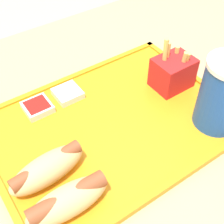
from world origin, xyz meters
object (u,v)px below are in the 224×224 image
at_px(soda_cup, 224,94).
at_px(sauce_cup_mayo, 68,93).
at_px(hot_dog_near, 47,169).
at_px(sauce_cup_ketchup, 37,107).
at_px(fries_carton, 173,72).
at_px(hot_dog_far, 68,200).

bearing_deg(soda_cup, sauce_cup_mayo, -48.27).
relative_size(hot_dog_near, sauce_cup_ketchup, 2.61).
relative_size(soda_cup, fries_carton, 1.52).
xyz_separation_m(hot_dog_near, sauce_cup_mayo, (-0.12, -0.16, -0.02)).
distance_m(fries_carton, sauce_cup_mayo, 0.22).
height_order(hot_dog_near, fries_carton, fries_carton).
bearing_deg(hot_dog_near, sauce_cup_mayo, -127.94).
xyz_separation_m(hot_dog_far, sauce_cup_ketchup, (-0.05, -0.22, -0.02)).
xyz_separation_m(fries_carton, sauce_cup_mayo, (0.20, -0.10, -0.03)).
height_order(hot_dog_near, sauce_cup_ketchup, hot_dog_near).
relative_size(hot_dog_far, fries_carton, 1.18).
relative_size(hot_dog_far, sauce_cup_ketchup, 2.56).
bearing_deg(hot_dog_near, soda_cup, 168.18).
bearing_deg(sauce_cup_mayo, sauce_cup_ketchup, 1.05).
distance_m(soda_cup, fries_carton, 0.13).
bearing_deg(fries_carton, hot_dog_far, 21.69).
bearing_deg(sauce_cup_ketchup, hot_dog_far, 76.72).
relative_size(hot_dog_near, fries_carton, 1.20).
bearing_deg(soda_cup, sauce_cup_ketchup, -39.60).
distance_m(soda_cup, sauce_cup_mayo, 0.31).
bearing_deg(soda_cup, hot_dog_near, -11.82).
relative_size(hot_dog_near, sauce_cup_mayo, 2.61).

